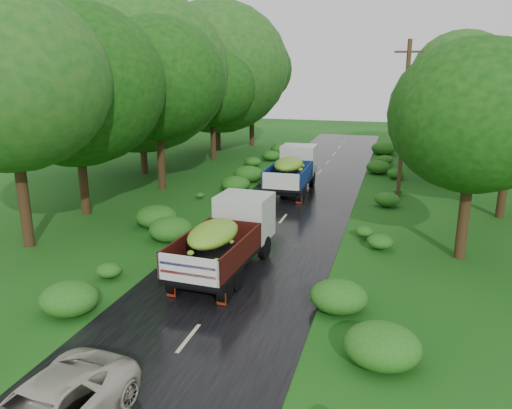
% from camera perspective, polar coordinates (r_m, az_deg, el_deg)
% --- Properties ---
extents(ground, '(120.00, 120.00, 0.00)m').
position_cam_1_polar(ground, '(14.89, -7.71, -14.94)').
color(ground, '#10430E').
rests_on(ground, ground).
extents(road, '(6.50, 80.00, 0.02)m').
position_cam_1_polar(road, '(19.06, -1.68, -7.65)').
color(road, black).
rests_on(road, ground).
extents(road_lines, '(0.12, 69.60, 0.00)m').
position_cam_1_polar(road_lines, '(19.94, -0.81, -6.53)').
color(road_lines, '#BFB78C').
rests_on(road_lines, road).
extents(truck_near, '(2.46, 6.14, 2.54)m').
position_cam_1_polar(truck_near, '(18.68, -3.27, -3.48)').
color(truck_near, black).
rests_on(truck_near, ground).
extents(truck_far, '(2.26, 6.20, 2.60)m').
position_cam_1_polar(truck_far, '(30.70, 4.25, 4.17)').
color(truck_far, black).
rests_on(truck_far, ground).
extents(utility_pole, '(1.56, 0.25, 8.92)m').
position_cam_1_polar(utility_pole, '(29.46, 16.54, 9.24)').
color(utility_pole, '#382616').
rests_on(utility_pole, ground).
extents(trees_left, '(8.19, 33.72, 9.64)m').
position_cam_1_polar(trees_left, '(36.46, -9.59, 14.37)').
color(trees_left, black).
rests_on(trees_left, ground).
extents(trees_right, '(6.33, 30.23, 8.50)m').
position_cam_1_polar(trees_right, '(34.34, 22.63, 11.37)').
color(trees_right, black).
rests_on(trees_right, ground).
extents(shrubs, '(11.90, 44.00, 0.70)m').
position_cam_1_polar(shrubs, '(27.19, 4.06, 0.25)').
color(shrubs, '#1D5514').
rests_on(shrubs, ground).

